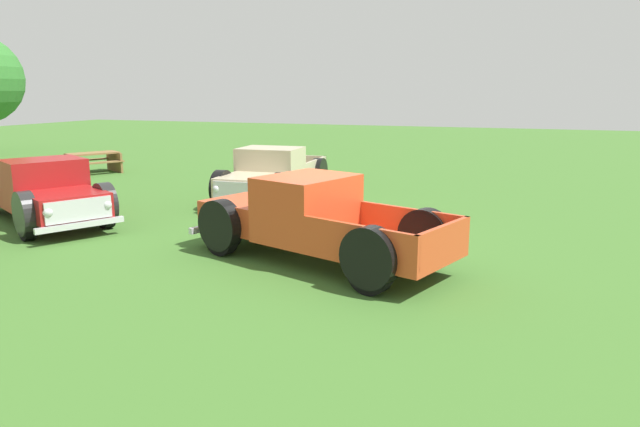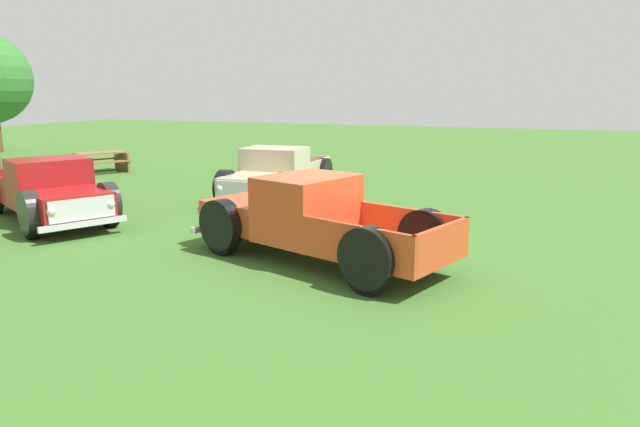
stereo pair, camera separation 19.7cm
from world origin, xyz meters
name	(u,v)px [view 2 (the right image)]	position (x,y,z in m)	size (l,w,h in m)	color
ground_plane	(325,251)	(0.00, 0.00, 0.00)	(80.00, 80.00, 0.00)	#3D6B28
pickup_truck_foreground	(305,219)	(-0.60, 0.18, 0.74)	(3.38, 5.40, 1.56)	#D14723
pickup_truck_behind_left	(274,176)	(4.23, 3.13, 0.72)	(5.05, 2.18, 1.51)	#C6B793
pickup_truck_behind_right	(52,192)	(-0.02, 6.88, 0.72)	(3.88, 5.19, 1.52)	maroon
picnic_table	(101,160)	(7.14, 11.81, 0.49)	(2.29, 2.17, 0.78)	olive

